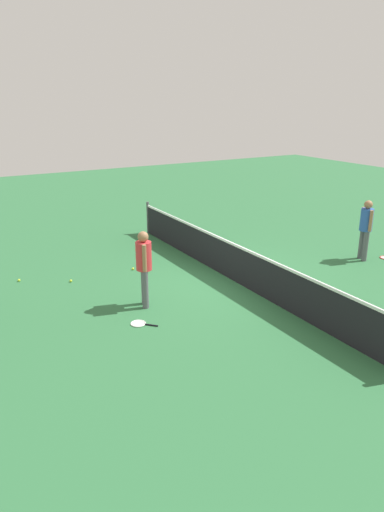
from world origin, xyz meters
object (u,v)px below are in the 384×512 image
tennis_ball_by_net (19,280)px  tennis_ball_near_player (133,269)px  player_far_side (366,225)px  tennis_racket_near_player (140,324)px  player_near_side (144,263)px  tennis_ball_midcourt (71,281)px

tennis_ball_by_net → tennis_ball_near_player: bearing=76.6°
player_far_side → tennis_racket_near_player: (0.51, -7.09, -1.00)m
tennis_racket_near_player → tennis_ball_by_net: size_ratio=8.19×
player_near_side → tennis_ball_midcourt: (-2.20, -1.02, -0.98)m
player_near_side → player_far_side: same height
tennis_ball_by_net → tennis_ball_midcourt: size_ratio=1.00×
tennis_ball_midcourt → tennis_racket_near_player: bearing=10.5°
tennis_ball_by_net → tennis_ball_midcourt: bearing=58.4°
player_near_side → tennis_racket_near_player: 1.34m
player_far_side → tennis_ball_midcourt: size_ratio=25.76×
player_near_side → tennis_racket_near_player: player_near_side is taller
player_near_side → tennis_ball_by_net: (-2.88, -2.13, -0.98)m
player_far_side → tennis_ball_near_player: (-2.47, -5.96, -0.98)m
player_near_side → tennis_ball_midcourt: size_ratio=25.76×
tennis_ball_midcourt → tennis_ball_near_player: bearing=90.7°
tennis_ball_near_player → tennis_racket_near_player: bearing=-20.8°
player_near_side → tennis_ball_by_net: bearing=-143.5°
tennis_racket_near_player → tennis_ball_midcourt: tennis_ball_midcourt is taller
tennis_ball_near_player → tennis_ball_by_net: (-0.66, -2.79, 0.00)m
tennis_ball_by_net → tennis_ball_midcourt: (0.68, 1.11, 0.00)m
tennis_ball_by_net → player_far_side: bearing=70.3°
tennis_racket_near_player → player_far_side: bearing=94.1°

